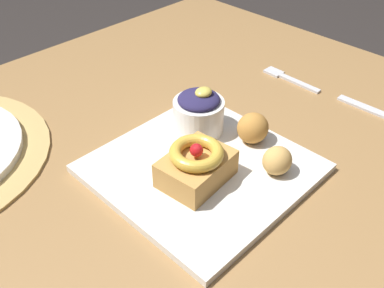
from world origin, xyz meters
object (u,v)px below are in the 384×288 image
(berry_ramekin, at_px, (199,112))
(fork, at_px, (288,78))
(cake_slice, at_px, (196,165))
(front_plate, at_px, (202,168))
(fritter_front, at_px, (277,161))
(fritter_middle, at_px, (253,128))

(berry_ramekin, relative_size, fork, 0.65)
(cake_slice, height_order, berry_ramekin, berry_ramekin)
(front_plate, distance_m, fork, 0.33)
(fork, bearing_deg, cake_slice, 105.36)
(cake_slice, relative_size, fritter_front, 2.38)
(cake_slice, bearing_deg, fritter_front, -37.12)
(front_plate, bearing_deg, cake_slice, -150.16)
(fritter_front, xyz_separation_m, fork, (0.25, 0.15, -0.03))
(front_plate, distance_m, fritter_middle, 0.10)
(berry_ramekin, relative_size, fritter_front, 1.82)
(front_plate, height_order, fritter_front, fritter_front)
(front_plate, height_order, fritter_middle, fritter_middle)
(berry_ramekin, bearing_deg, cake_slice, -137.61)
(fritter_front, bearing_deg, cake_slice, 142.88)
(front_plate, bearing_deg, fritter_middle, -8.63)
(front_plate, xyz_separation_m, berry_ramekin, (0.06, 0.06, 0.04))
(cake_slice, height_order, fork, cake_slice)
(cake_slice, xyz_separation_m, fork, (0.35, 0.08, -0.04))
(front_plate, bearing_deg, fritter_front, -53.24)
(cake_slice, xyz_separation_m, berry_ramekin, (0.09, 0.08, 0.01))
(front_plate, relative_size, fritter_middle, 5.55)
(fritter_front, xyz_separation_m, fritter_middle, (0.03, 0.07, 0.00))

